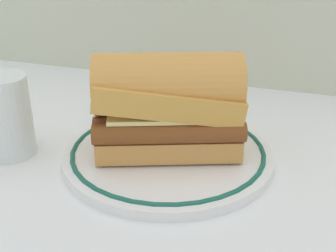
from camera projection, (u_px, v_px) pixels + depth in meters
ground_plane at (186, 167)px, 0.53m from camera, size 1.50×1.50×0.00m
plate at (168, 153)px, 0.55m from camera, size 0.26×0.26×0.01m
sausage_sandwich at (168, 103)px, 0.52m from camera, size 0.20×0.15×0.12m
drinking_glass at (5, 121)px, 0.55m from camera, size 0.07×0.07×0.10m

